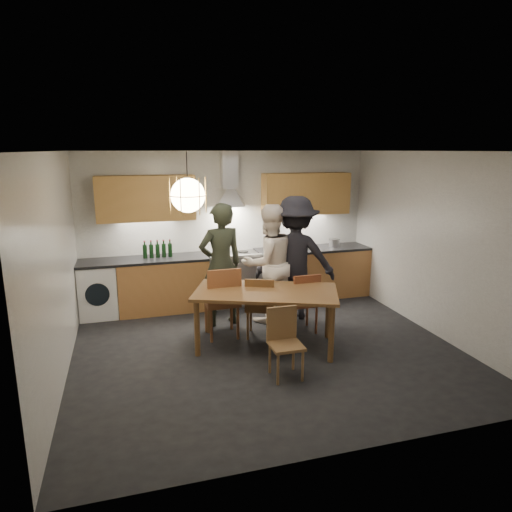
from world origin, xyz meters
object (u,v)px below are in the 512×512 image
object	(u,v)px
dining_table	(266,297)
mixing_bowl	(302,247)
person_mid	(269,264)
wine_bottles	(158,249)
chair_back_left	(223,298)
person_left	(221,265)
stock_pot	(334,243)
person_right	(295,258)
chair_front	(284,337)

from	to	relation	value
dining_table	mixing_bowl	size ratio (longest dim) A/B	6.70
dining_table	person_mid	size ratio (longest dim) A/B	1.15
dining_table	wine_bottles	bearing A→B (deg)	145.89
chair_back_left	wine_bottles	size ratio (longest dim) A/B	2.21
person_left	stock_pot	bearing A→B (deg)	-169.41
person_left	person_right	bearing A→B (deg)	168.72
dining_table	person_left	world-z (taller)	person_left
chair_back_left	person_left	distance (m)	0.65
mixing_bowl	wine_bottles	bearing A→B (deg)	179.22
dining_table	person_mid	distance (m)	1.02
person_right	wine_bottles	distance (m)	2.24
chair_back_left	chair_front	world-z (taller)	chair_back_left
chair_front	person_mid	world-z (taller)	person_mid
dining_table	wine_bottles	size ratio (longest dim) A/B	4.44
person_left	wine_bottles	distance (m)	1.26
dining_table	person_left	xyz separation A→B (m)	(-0.40, 0.97, 0.23)
person_right	chair_back_left	bearing A→B (deg)	42.71
dining_table	chair_front	bearing A→B (deg)	-70.04
person_left	person_mid	size ratio (longest dim) A/B	1.02
chair_front	person_mid	xyz separation A→B (m)	(0.37, 1.76, 0.44)
person_left	chair_front	bearing A→B (deg)	91.07
person_left	mixing_bowl	world-z (taller)	person_left
chair_back_left	person_left	size ratio (longest dim) A/B	0.56
dining_table	stock_pot	distance (m)	2.66
chair_front	person_right	size ratio (longest dim) A/B	0.42
person_mid	person_right	size ratio (longest dim) A/B	0.94
person_right	chair_front	bearing A→B (deg)	85.42
stock_pot	wine_bottles	size ratio (longest dim) A/B	0.41
stock_pot	wine_bottles	xyz separation A→B (m)	(-3.14, 0.02, 0.08)
person_right	wine_bottles	bearing A→B (deg)	-4.47
chair_back_left	stock_pot	xyz separation A→B (m)	(2.38, 1.44, 0.37)
dining_table	person_mid	bearing A→B (deg)	92.32
chair_front	wine_bottles	xyz separation A→B (m)	(-1.23, 2.71, 0.57)
person_right	stock_pot	distance (m)	1.42
chair_front	stock_pot	distance (m)	3.33
person_left	person_right	xyz separation A→B (m)	(1.18, -0.01, 0.03)
chair_front	wine_bottles	bearing A→B (deg)	114.38
chair_back_left	stock_pot	distance (m)	2.80
person_right	wine_bottles	size ratio (longest dim) A/B	4.10
person_mid	stock_pot	bearing A→B (deg)	-160.29
person_right	dining_table	bearing A→B (deg)	70.84
person_mid	mixing_bowl	xyz separation A→B (m)	(0.91, 0.91, 0.03)
chair_back_left	person_right	bearing A→B (deg)	-157.83
stock_pot	wine_bottles	world-z (taller)	wine_bottles
chair_front	stock_pot	world-z (taller)	stock_pot
dining_table	chair_back_left	xyz separation A→B (m)	(-0.50, 0.42, -0.10)
stock_pot	chair_back_left	bearing A→B (deg)	-148.85
mixing_bowl	person_mid	bearing A→B (deg)	-134.87
person_mid	person_right	distance (m)	0.45
person_left	wine_bottles	world-z (taller)	person_left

